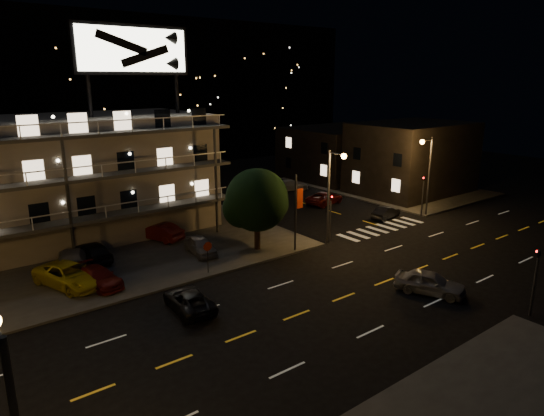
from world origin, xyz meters
TOP-DOWN VIEW (x-y plane):
  - ground at (0.00, 0.00)m, footprint 140.00×140.00m
  - curb_nw at (-14.00, 20.00)m, footprint 44.00×24.00m
  - curb_ne at (30.00, 20.00)m, footprint 16.00×24.00m
  - motel at (-9.94, 23.88)m, footprint 28.00×13.80m
  - side_bldg_front at (29.99, 16.00)m, footprint 14.06×10.00m
  - side_bldg_back at (29.99, 28.00)m, footprint 14.06×12.00m
  - streetlight_nc at (8.50, 7.94)m, footprint 0.44×1.92m
  - streetlight_ne at (22.14, 8.30)m, footprint 1.92×0.44m
  - signal_nw at (9.00, 8.50)m, footprint 0.20×0.27m
  - signal_sw at (9.00, -8.50)m, footprint 0.20×0.27m
  - signal_ne at (22.00, 8.50)m, footprint 0.27×0.20m
  - banner_north at (5.09, 8.40)m, footprint 0.83×0.16m
  - stop_sign at (-3.00, 8.57)m, footprint 0.91×0.11m
  - tree at (2.72, 10.53)m, footprint 5.29×5.10m
  - lot_car_2 at (-11.48, 12.28)m, footprint 4.19×6.01m
  - lot_car_3 at (-9.97, 11.13)m, footprint 2.58×4.59m
  - lot_car_4 at (-1.47, 12.36)m, footprint 2.11×4.14m
  - lot_car_7 at (-10.43, 15.38)m, footprint 3.69×5.53m
  - lot_car_8 at (-8.75, 16.02)m, footprint 2.01×4.53m
  - lot_car_9 at (-2.59, 17.50)m, footprint 3.14×4.73m
  - side_car_0 at (18.48, 10.19)m, footprint 3.92×1.98m
  - side_car_1 at (17.64, 18.16)m, footprint 5.23×3.13m
  - side_car_2 at (19.07, 25.77)m, footprint 4.84×2.86m
  - side_car_3 at (18.08, 29.33)m, footprint 4.39×3.19m
  - road_car_east at (6.86, -3.00)m, footprint 3.41×4.81m
  - road_car_west at (-6.71, 4.58)m, footprint 2.53×4.71m

SIDE VIEW (x-z plane):
  - ground at x=0.00m, z-range 0.00..0.00m
  - curb_nw at x=-14.00m, z-range 0.00..0.15m
  - curb_ne at x=30.00m, z-range 0.00..0.15m
  - side_car_0 at x=18.48m, z-range 0.00..1.23m
  - road_car_west at x=-6.71m, z-range 0.00..1.26m
  - side_car_2 at x=19.07m, z-range 0.00..1.32m
  - side_car_1 at x=17.64m, z-range 0.00..1.36m
  - side_car_3 at x=18.08m, z-range 0.00..1.39m
  - road_car_east at x=6.86m, z-range 0.00..1.52m
  - lot_car_3 at x=-9.97m, z-range 0.15..1.41m
  - lot_car_4 at x=-1.47m, z-range 0.15..1.50m
  - lot_car_9 at x=-2.59m, z-range 0.15..1.62m
  - lot_car_7 at x=-10.43m, z-range 0.15..1.64m
  - lot_car_8 at x=-8.75m, z-range 0.15..1.67m
  - lot_car_2 at x=-11.48m, z-range 0.15..1.67m
  - stop_sign at x=-3.00m, z-range 0.41..3.01m
  - signal_nw at x=9.00m, z-range 0.27..4.87m
  - signal_sw at x=9.00m, z-range 0.27..4.87m
  - signal_ne at x=22.00m, z-range 0.27..4.87m
  - banner_north at x=5.09m, z-range 0.23..6.63m
  - side_bldg_back at x=29.99m, z-range 0.00..7.00m
  - tree at x=2.72m, z-range 0.78..7.44m
  - side_bldg_front at x=29.99m, z-range 0.00..8.50m
  - streetlight_nc at x=8.50m, z-range 0.96..8.96m
  - streetlight_ne at x=22.14m, z-range 0.96..8.96m
  - motel at x=-9.94m, z-range -3.71..14.39m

